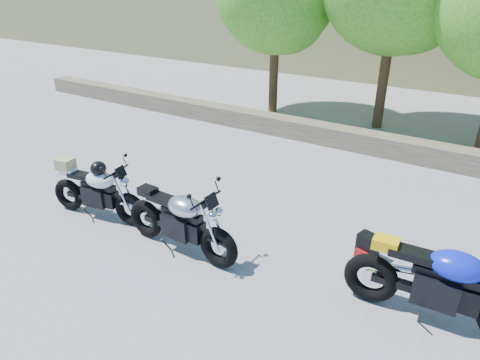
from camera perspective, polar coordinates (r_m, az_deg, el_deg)
name	(u,v)px	position (r m, az deg, el deg)	size (l,w,h in m)	color
ground	(199,238)	(7.40, -5.53, -7.72)	(90.00, 90.00, 0.00)	gray
stone_wall	(325,134)	(11.66, 11.20, 6.06)	(22.00, 0.55, 0.50)	brown
silver_bike	(181,222)	(6.85, -7.93, -5.53)	(2.21, 0.70, 1.11)	black
white_bike	(96,190)	(8.15, -18.62, -1.25)	(2.03, 0.65, 1.13)	black
blue_bike	(441,285)	(6.01, 25.20, -12.54)	(2.38, 0.75, 1.19)	black
backpack	(367,247)	(7.07, 16.61, -8.56)	(0.36, 0.33, 0.42)	black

